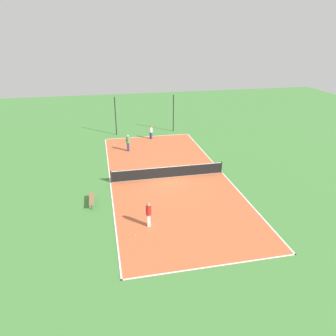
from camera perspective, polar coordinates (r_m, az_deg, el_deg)
ground_plane at (r=28.57m, az=-0.00°, el=-1.66°), size 80.00×80.00×0.00m
court_surface at (r=28.56m, az=-0.00°, el=-1.64°), size 10.07×23.81×0.02m
tennis_net at (r=28.33m, az=-0.00°, el=-0.63°), size 9.87×0.10×1.06m
bench at (r=24.89m, az=-13.17°, el=-5.30°), size 0.36×1.96×0.45m
player_coach_red at (r=21.41m, az=-3.38°, el=-7.81°), size 0.40×0.40×1.71m
player_far_white at (r=38.37m, az=-3.00°, el=6.41°), size 0.51×0.51×1.59m
player_far_green at (r=34.60m, az=-7.00°, el=4.58°), size 0.60×0.99×1.78m
tennis_ball_right_alley at (r=34.53m, az=-9.83°, el=2.62°), size 0.07×0.07×0.07m
tennis_ball_midcourt at (r=35.64m, az=-0.63°, el=3.63°), size 0.07×0.07×0.07m
tennis_ball_left_sideline at (r=36.75m, az=-9.32°, el=3.93°), size 0.07×0.07×0.07m
tennis_ball_near_net at (r=21.05m, az=-5.86°, el=-11.58°), size 0.07×0.07×0.07m
fence_post_back_left at (r=40.02m, az=-9.12°, el=8.89°), size 0.12×0.12×4.58m
fence_post_back_right at (r=40.97m, az=0.94°, el=9.51°), size 0.12×0.12×4.58m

